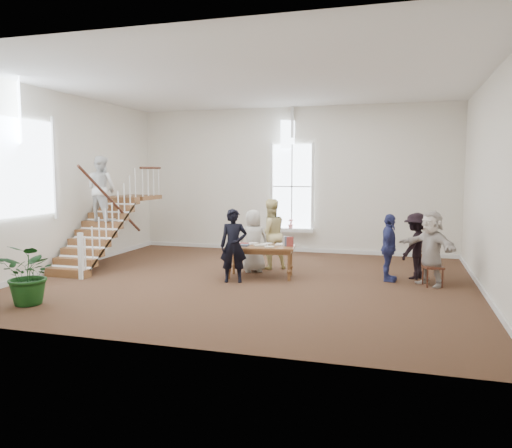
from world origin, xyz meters
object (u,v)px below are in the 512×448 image
(elderly_woman, at_px, (253,241))
(side_chair, at_px, (432,263))
(police_officer, at_px, (234,246))
(library_table, at_px, (260,249))
(woman_cluster_a, at_px, (389,248))
(woman_cluster_c, at_px, (431,248))
(person_yellow, at_px, (270,234))
(woman_cluster_b, at_px, (416,246))
(floor_plant, at_px, (30,274))

(elderly_woman, xyz_separation_m, side_chair, (4.22, -0.35, -0.28))
(side_chair, bearing_deg, police_officer, 176.99)
(library_table, bearing_deg, woman_cluster_a, 0.24)
(elderly_woman, xyz_separation_m, woman_cluster_c, (4.19, -0.35, 0.05))
(library_table, xyz_separation_m, person_yellow, (-0.03, 1.09, 0.24))
(woman_cluster_c, bearing_deg, police_officer, -123.03)
(woman_cluster_b, distance_m, side_chair, 0.77)
(library_table, xyz_separation_m, police_officer, (-0.43, -0.66, 0.17))
(woman_cluster_a, relative_size, woman_cluster_b, 1.00)
(library_table, distance_m, police_officer, 0.80)
(floor_plant, relative_size, side_chair, 1.27)
(person_yellow, bearing_deg, side_chair, 131.01)
(library_table, xyz_separation_m, floor_plant, (-3.49, -3.58, -0.08))
(person_yellow, distance_m, woman_cluster_c, 3.98)
(police_officer, relative_size, elderly_woman, 1.06)
(woman_cluster_b, relative_size, floor_plant, 1.33)
(woman_cluster_a, bearing_deg, side_chair, -95.63)
(woman_cluster_b, bearing_deg, police_officer, -39.34)
(police_officer, xyz_separation_m, person_yellow, (0.40, 1.75, 0.07))
(police_officer, bearing_deg, side_chair, -4.11)
(library_table, xyz_separation_m, side_chair, (3.89, 0.24, -0.16))
(woman_cluster_a, xyz_separation_m, woman_cluster_c, (0.90, -0.20, 0.06))
(woman_cluster_c, height_order, side_chair, woman_cluster_c)
(library_table, height_order, woman_cluster_c, woman_cluster_c)
(floor_plant, bearing_deg, woman_cluster_c, 27.46)
(police_officer, distance_m, woman_cluster_b, 4.28)
(side_chair, bearing_deg, person_yellow, 152.99)
(elderly_woman, distance_m, woman_cluster_c, 4.20)
(side_chair, bearing_deg, library_table, 168.81)
(library_table, distance_m, person_yellow, 1.12)
(woman_cluster_b, bearing_deg, side_chair, 56.68)
(floor_plant, bearing_deg, person_yellow, 53.48)
(person_yellow, height_order, woman_cluster_c, person_yellow)
(person_yellow, xyz_separation_m, woman_cluster_a, (2.99, -0.65, -0.13))
(police_officer, xyz_separation_m, floor_plant, (-3.06, -2.92, -0.25))
(elderly_woman, height_order, woman_cluster_b, elderly_woman)
(library_table, height_order, floor_plant, floor_plant)
(person_yellow, relative_size, woman_cluster_c, 1.09)
(library_table, bearing_deg, woman_cluster_b, 5.83)
(library_table, relative_size, woman_cluster_c, 1.02)
(police_officer, distance_m, woman_cluster_c, 4.38)
(library_table, relative_size, elderly_woman, 1.08)
(elderly_woman, height_order, side_chair, elderly_woman)
(elderly_woman, xyz_separation_m, woman_cluster_b, (3.89, 0.30, -0.01))
(police_officer, height_order, woman_cluster_b, police_officer)
(police_officer, bearing_deg, woman_cluster_b, 5.31)
(woman_cluster_a, bearing_deg, library_table, 104.70)
(library_table, relative_size, woman_cluster_b, 1.10)
(person_yellow, height_order, woman_cluster_b, person_yellow)
(library_table, xyz_separation_m, woman_cluster_b, (3.56, 0.89, 0.11))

